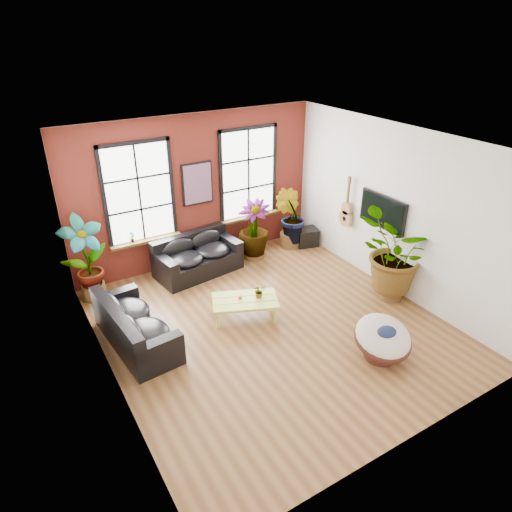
{
  "coord_description": "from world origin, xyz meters",
  "views": [
    {
      "loc": [
        -3.97,
        -6.01,
        5.27
      ],
      "look_at": [
        0.0,
        0.6,
        1.25
      ],
      "focal_mm": 32.0,
      "sensor_mm": 36.0,
      "label": 1
    }
  ],
  "objects_px": {
    "coffee_table": "(245,301)",
    "sofa_left": "(133,327)",
    "papasan_chair": "(383,339)",
    "sofa_back": "(197,256)"
  },
  "relations": [
    {
      "from": "papasan_chair",
      "to": "sofa_back",
      "type": "bearing_deg",
      "value": 118.08
    },
    {
      "from": "sofa_back",
      "to": "sofa_left",
      "type": "distance_m",
      "value": 2.8
    },
    {
      "from": "sofa_left",
      "to": "papasan_chair",
      "type": "bearing_deg",
      "value": -131.06
    },
    {
      "from": "sofa_back",
      "to": "coffee_table",
      "type": "relative_size",
      "value": 1.42
    },
    {
      "from": "sofa_back",
      "to": "papasan_chair",
      "type": "xyz_separation_m",
      "value": [
        1.48,
        -4.44,
        -0.02
      ]
    },
    {
      "from": "sofa_back",
      "to": "coffee_table",
      "type": "xyz_separation_m",
      "value": [
        0.05,
        -2.17,
        -0.04
      ]
    },
    {
      "from": "coffee_table",
      "to": "sofa_left",
      "type": "bearing_deg",
      "value": -165.1
    },
    {
      "from": "coffee_table",
      "to": "papasan_chair",
      "type": "relative_size",
      "value": 1.23
    },
    {
      "from": "coffee_table",
      "to": "papasan_chair",
      "type": "xyz_separation_m",
      "value": [
        1.43,
        -2.27,
        0.03
      ]
    },
    {
      "from": "sofa_left",
      "to": "papasan_chair",
      "type": "relative_size",
      "value": 1.84
    }
  ]
}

